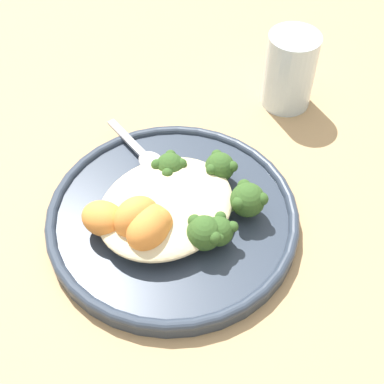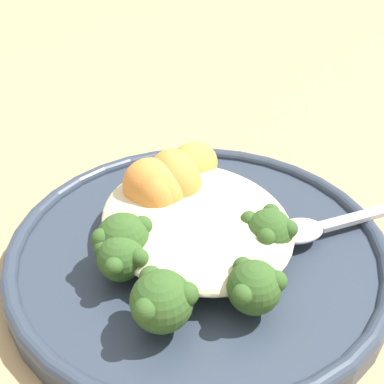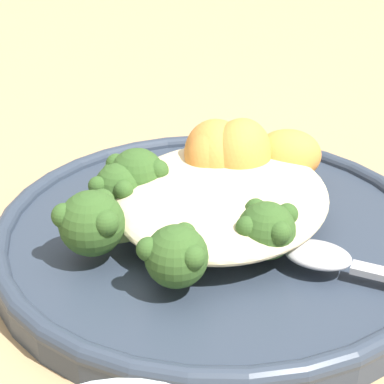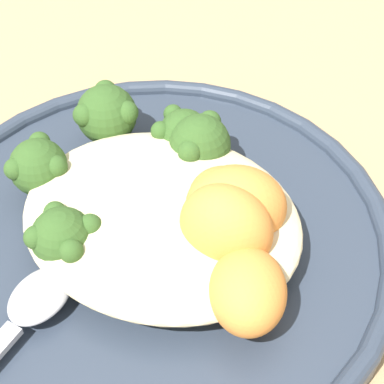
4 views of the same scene
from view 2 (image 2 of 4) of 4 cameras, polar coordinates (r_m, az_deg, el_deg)
ground_plane at (r=0.38m, az=0.29°, el=-10.08°), size 4.00×4.00×0.00m
plate at (r=0.39m, az=0.68°, el=-6.45°), size 0.27×0.27×0.02m
quinoa_mound at (r=0.38m, az=0.40°, el=-3.09°), size 0.15×0.13×0.02m
broccoli_stalk_0 at (r=0.36m, az=-6.18°, el=-4.76°), size 0.04×0.10×0.04m
broccoli_stalk_1 at (r=0.35m, az=-5.48°, el=-5.89°), size 0.06×0.11×0.03m
broccoli_stalk_2 at (r=0.33m, az=-2.46°, el=-9.57°), size 0.11×0.09×0.04m
broccoli_stalk_3 at (r=0.34m, az=5.08°, el=-8.53°), size 0.13×0.03×0.03m
broccoli_stalk_4 at (r=0.37m, az=5.76°, el=-3.83°), size 0.09×0.07×0.03m
sweet_potato_chunk_0 at (r=0.40m, az=-1.93°, el=1.21°), size 0.05×0.04×0.05m
sweet_potato_chunk_1 at (r=0.43m, az=0.03°, el=2.88°), size 0.05×0.06×0.04m
sweet_potato_chunk_2 at (r=0.39m, az=-3.33°, el=0.10°), size 0.05×0.04×0.04m
sweet_potato_chunk_3 at (r=0.39m, az=-3.65°, el=0.46°), size 0.06×0.06×0.05m
spoon at (r=0.39m, az=12.77°, el=-3.72°), size 0.03×0.11×0.01m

